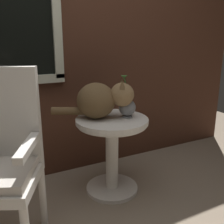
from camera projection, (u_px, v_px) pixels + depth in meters
name	position (u px, v px, depth m)	size (l,w,h in m)	color
ground_plane	(93.00, 219.00, 1.80)	(6.00, 6.00, 0.00)	gray
back_wall	(50.00, 25.00, 2.10)	(4.00, 0.07, 2.60)	#47281C
wicker_side_table	(112.00, 141.00, 2.04)	(0.56, 0.56, 0.61)	silver
cat	(101.00, 100.00, 1.96)	(0.57, 0.38, 0.29)	brown
pewter_vase_with_ivy	(127.00, 105.00, 2.00)	(0.13, 0.13, 0.32)	gray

